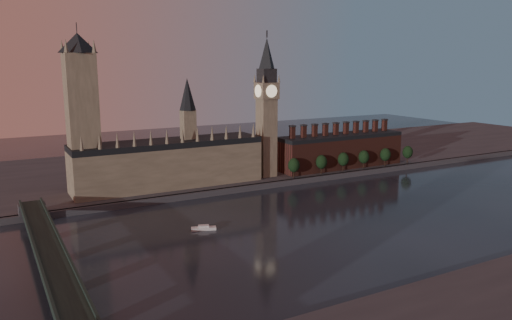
{
  "coord_description": "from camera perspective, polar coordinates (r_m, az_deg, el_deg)",
  "views": [
    {
      "loc": [
        -175.05,
        -209.11,
        87.85
      ],
      "look_at": [
        -29.28,
        55.0,
        29.19
      ],
      "focal_mm": 35.0,
      "sensor_mm": 36.0,
      "label": 1
    }
  ],
  "objects": [
    {
      "name": "embankment_tree_3",
      "position": [
        411.78,
        12.23,
        0.34
      ],
      "size": [
        8.6,
        8.6,
        14.88
      ],
      "color": "black",
      "rests_on": "north_bank"
    },
    {
      "name": "embankment_tree_5",
      "position": [
        443.47,
        16.94,
        0.87
      ],
      "size": [
        8.6,
        8.6,
        14.88
      ],
      "color": "black",
      "rests_on": "north_bank"
    },
    {
      "name": "chimney_block",
      "position": [
        414.47,
        9.6,
        1.12
      ],
      "size": [
        110.0,
        25.0,
        37.0
      ],
      "color": "#52281F",
      "rests_on": "north_bank"
    },
    {
      "name": "embankment_tree_1",
      "position": [
        385.38,
        7.49,
        -0.22
      ],
      "size": [
        8.6,
        8.6,
        14.88
      ],
      "color": "black",
      "rests_on": "north_bank"
    },
    {
      "name": "embankment_tree_2",
      "position": [
        399.02,
        9.95,
        0.09
      ],
      "size": [
        8.6,
        8.6,
        14.88
      ],
      "color": "black",
      "rests_on": "north_bank"
    },
    {
      "name": "embankment_tree_4",
      "position": [
        426.3,
        14.57,
        0.6
      ],
      "size": [
        8.6,
        8.6,
        14.88
      ],
      "color": "black",
      "rests_on": "north_bank"
    },
    {
      "name": "westminster_bridge",
      "position": [
        222.43,
        -22.12,
        -11.04
      ],
      "size": [
        14.0,
        200.0,
        11.55
      ],
      "color": "#1C2C25",
      "rests_on": "ground"
    },
    {
      "name": "ground",
      "position": [
        286.51,
        10.58,
        -7.05
      ],
      "size": [
        900.0,
        900.0,
        0.0
      ],
      "primitive_type": "plane",
      "color": "black",
      "rests_on": "ground"
    },
    {
      "name": "big_ben",
      "position": [
        370.19,
        1.22,
        6.19
      ],
      "size": [
        15.0,
        15.0,
        107.0
      ],
      "color": "gray",
      "rests_on": "north_bank"
    },
    {
      "name": "palace_of_westminster",
      "position": [
        348.74,
        -9.86,
        -0.11
      ],
      "size": [
        130.0,
        30.3,
        74.0
      ],
      "color": "gray",
      "rests_on": "north_bank"
    },
    {
      "name": "river_boat",
      "position": [
        271.07,
        -6.0,
        -7.74
      ],
      "size": [
        13.71,
        7.93,
        2.64
      ],
      "rotation": [
        0.0,
        0.0,
        -0.34
      ],
      "color": "silver",
      "rests_on": "ground"
    },
    {
      "name": "embankment_tree_0",
      "position": [
        370.82,
        4.35,
        -0.6
      ],
      "size": [
        8.6,
        8.6,
        14.88
      ],
      "color": "black",
      "rests_on": "north_bank"
    },
    {
      "name": "north_bank",
      "position": [
        433.47,
        -4.48,
        -0.45
      ],
      "size": [
        900.0,
        182.0,
        4.0
      ],
      "color": "#424247",
      "rests_on": "ground"
    },
    {
      "name": "victoria_tower",
      "position": [
        330.01,
        -19.27,
        5.39
      ],
      "size": [
        24.0,
        24.0,
        108.0
      ],
      "color": "gray",
      "rests_on": "north_bank"
    }
  ]
}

